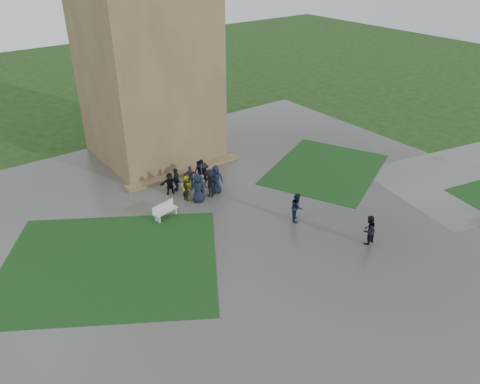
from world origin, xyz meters
TOP-DOWN VIEW (x-y plane):
  - ground at (0.00, 0.00)m, footprint 120.00×120.00m
  - plaza at (0.00, 2.00)m, footprint 34.00×34.00m
  - lawn_inset_left at (-8.50, 4.00)m, footprint 14.10×13.46m
  - lawn_inset_right at (8.50, 5.00)m, footprint 11.12×10.15m
  - tower at (0.00, 15.00)m, footprint 8.00×8.00m
  - tower_plinth at (0.00, 10.60)m, footprint 9.00×0.80m
  - bench at (-4.02, 6.20)m, footprint 1.66×0.81m
  - visitor_cluster at (-0.75, 7.65)m, footprint 3.79×3.26m
  - pedestrian_mid at (2.11, 1.26)m, footprint 0.93×0.97m
  - pedestrian_near at (3.59, -2.86)m, footprint 0.87×0.55m

SIDE VIEW (x-z plane):
  - ground at x=0.00m, z-range 0.00..0.00m
  - plaza at x=0.00m, z-range 0.00..0.02m
  - lawn_inset_left at x=-8.50m, z-range 0.02..0.03m
  - lawn_inset_right at x=8.50m, z-range 0.02..0.03m
  - tower_plinth at x=0.00m, z-range 0.02..0.24m
  - bench at x=-4.02m, z-range 0.03..0.96m
  - pedestrian_near at x=3.59m, z-range 0.02..1.74m
  - pedestrian_mid at x=2.11m, z-range 0.02..1.78m
  - visitor_cluster at x=-0.75m, z-range -0.19..2.21m
  - tower at x=0.00m, z-range 0.00..18.00m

